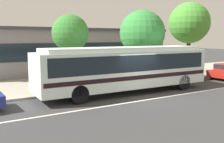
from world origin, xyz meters
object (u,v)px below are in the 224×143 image
object	(u,v)px
transit_bus	(126,66)
bus_stop_sign	(145,60)
pedestrian_walking_along_curb	(141,70)
street_tree_far_end	(189,23)
street_tree_mid_block	(142,33)
pedestrian_standing_by_tree	(58,73)
pedestrian_waiting_near_sign	(51,77)
street_tree_near_stop	(70,34)

from	to	relation	value
transit_bus	bus_stop_sign	distance (m)	3.64
pedestrian_walking_along_curb	street_tree_far_end	world-z (taller)	street_tree_far_end
street_tree_far_end	pedestrian_walking_along_curb	bearing A→B (deg)	-162.97
bus_stop_sign	street_tree_mid_block	distance (m)	2.70
transit_bus	street_tree_mid_block	size ratio (longest dim) A/B	2.06
pedestrian_standing_by_tree	street_tree_mid_block	bearing A→B (deg)	0.23
transit_bus	street_tree_mid_block	distance (m)	5.67
pedestrian_waiting_near_sign	bus_stop_sign	size ratio (longest dim) A/B	0.66
bus_stop_sign	transit_bus	bearing A→B (deg)	-147.10
street_tree_near_stop	pedestrian_walking_along_curb	bearing A→B (deg)	-18.44
transit_bus	pedestrian_walking_along_curb	xyz separation A→B (m)	(2.60, 1.81, -0.60)
street_tree_far_end	bus_stop_sign	bearing A→B (deg)	-163.14
pedestrian_waiting_near_sign	pedestrian_walking_along_curb	bearing A→B (deg)	-1.62
pedestrian_standing_by_tree	street_tree_near_stop	xyz separation A→B (m)	(0.92, 0.01, 2.60)
bus_stop_sign	street_tree_far_end	size ratio (longest dim) A/B	0.38
pedestrian_walking_along_curb	pedestrian_standing_by_tree	distance (m)	5.98
street_tree_mid_block	street_tree_far_end	distance (m)	6.17
pedestrian_waiting_near_sign	pedestrian_standing_by_tree	size ratio (longest dim) A/B	0.98
pedestrian_walking_along_curb	bus_stop_sign	xyz separation A→B (m)	(0.46, 0.16, 0.68)
pedestrian_walking_along_curb	bus_stop_sign	world-z (taller)	bus_stop_sign
pedestrian_waiting_near_sign	pedestrian_standing_by_tree	bearing A→B (deg)	54.72
pedestrian_waiting_near_sign	bus_stop_sign	bearing A→B (deg)	-0.23
pedestrian_walking_along_curb	bus_stop_sign	distance (m)	0.83
transit_bus	pedestrian_waiting_near_sign	size ratio (longest dim) A/B	6.81
pedestrian_walking_along_curb	street_tree_mid_block	world-z (taller)	street_tree_mid_block
pedestrian_standing_by_tree	street_tree_far_end	xyz separation A→B (m)	(13.17, 0.66, 3.68)
pedestrian_walking_along_curb	street_tree_near_stop	xyz separation A→B (m)	(-4.84, 1.62, 2.64)
street_tree_mid_block	pedestrian_walking_along_curb	bearing A→B (deg)	-129.58
street_tree_mid_block	street_tree_far_end	bearing A→B (deg)	5.95
pedestrian_waiting_near_sign	street_tree_far_end	xyz separation A→B (m)	(14.18, 2.08, 3.70)
pedestrian_waiting_near_sign	pedestrian_walking_along_curb	distance (m)	6.77
pedestrian_walking_along_curb	street_tree_far_end	distance (m)	8.60
transit_bus	pedestrian_standing_by_tree	bearing A→B (deg)	132.77
pedestrian_waiting_near_sign	street_tree_mid_block	size ratio (longest dim) A/B	0.30
pedestrian_walking_along_curb	street_tree_far_end	xyz separation A→B (m)	(7.41, 2.27, 3.72)
transit_bus	bus_stop_sign	xyz separation A→B (m)	(3.05, 1.98, 0.08)
pedestrian_standing_by_tree	street_tree_far_end	distance (m)	13.69
street_tree_near_stop	transit_bus	bearing A→B (deg)	-56.77
pedestrian_standing_by_tree	bus_stop_sign	distance (m)	6.42
pedestrian_walking_along_curb	transit_bus	bearing A→B (deg)	-145.08
street_tree_near_stop	street_tree_mid_block	world-z (taller)	street_tree_mid_block
pedestrian_walking_along_curb	street_tree_near_stop	distance (m)	5.75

